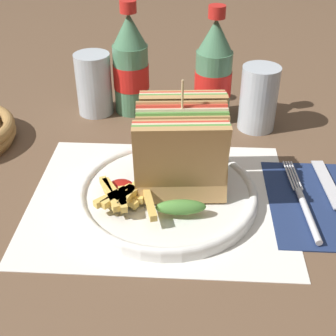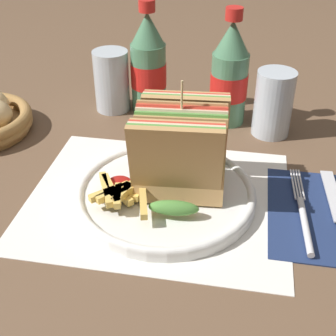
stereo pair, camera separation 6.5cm
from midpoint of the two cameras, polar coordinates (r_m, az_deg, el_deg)
ground_plane at (r=0.67m, az=1.86°, el=-3.04°), size 4.00×4.00×0.00m
placemat at (r=0.66m, az=1.23°, el=-3.79°), size 0.36×0.29×0.00m
plate_main at (r=0.65m, az=2.55°, el=-3.23°), size 0.25×0.25×0.02m
club_sandwich at (r=0.63m, az=4.56°, el=2.31°), size 0.13×0.17×0.16m
fries_pile at (r=0.62m, az=-2.94°, el=-3.13°), size 0.09×0.08×0.02m
ketchup_blob at (r=0.65m, az=-3.03°, el=-1.88°), size 0.03×0.03×0.01m
napkin at (r=0.67m, az=20.65°, el=-5.31°), size 0.14×0.20×0.00m
fork at (r=0.65m, az=18.99°, el=-5.68°), size 0.02×0.18×0.01m
coke_bottle_near at (r=0.86m, az=-0.21°, el=12.38°), size 0.07×0.07×0.20m
coke_bottle_far at (r=0.83m, az=9.78°, el=10.97°), size 0.07×0.07×0.20m
glass_near at (r=0.82m, az=14.92°, el=7.06°), size 0.06×0.06×0.11m
glass_far at (r=0.88m, az=-4.74°, el=10.49°), size 0.06×0.06×0.11m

